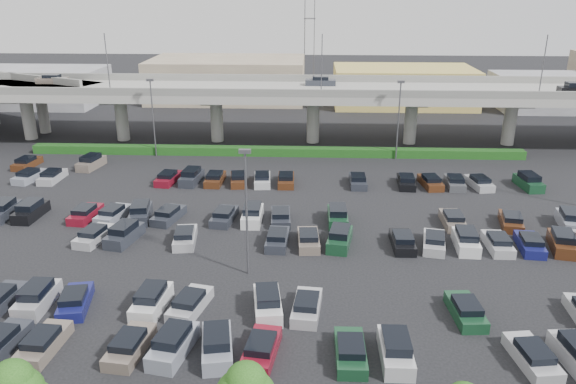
{
  "coord_description": "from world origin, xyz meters",
  "views": [
    {
      "loc": [
        4.96,
        -47.53,
        21.7
      ],
      "look_at": [
        2.58,
        5.46,
        2.0
      ],
      "focal_mm": 35.0,
      "sensor_mm": 36.0,
      "label": 1
    }
  ],
  "objects": [
    {
      "name": "light_poles",
      "position": [
        -4.13,
        2.0,
        6.24
      ],
      "size": [
        66.9,
        48.38,
        10.3
      ],
      "color": "#525258",
      "rests_on": "ground"
    },
    {
      "name": "distant_buildings",
      "position": [
        12.38,
        61.81,
        3.74
      ],
      "size": [
        138.0,
        24.0,
        9.0
      ],
      "color": "gray",
      "rests_on": "ground"
    },
    {
      "name": "ground",
      "position": [
        0.0,
        0.0,
        0.0
      ],
      "size": [
        280.0,
        280.0,
        0.0
      ],
      "primitive_type": "plane",
      "color": "black"
    },
    {
      "name": "hedge",
      "position": [
        0.0,
        25.0,
        0.55
      ],
      "size": [
        66.0,
        1.6,
        1.1
      ],
      "primitive_type": "cube",
      "color": "#154012",
      "rests_on": "ground"
    },
    {
      "name": "overpass",
      "position": [
        -0.18,
        32.0,
        6.97
      ],
      "size": [
        150.0,
        13.0,
        15.8
      ],
      "color": "#9C9B93",
      "rests_on": "ground"
    },
    {
      "name": "parked_cars",
      "position": [
        -0.92,
        -3.93,
        0.62
      ],
      "size": [
        63.03,
        41.66,
        1.67
      ],
      "color": "#2A2D36",
      "rests_on": "ground"
    },
    {
      "name": "comm_tower",
      "position": [
        4.0,
        74.0,
        15.61
      ],
      "size": [
        2.4,
        2.4,
        30.0
      ],
      "color": "#525258",
      "rests_on": "ground"
    }
  ]
}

